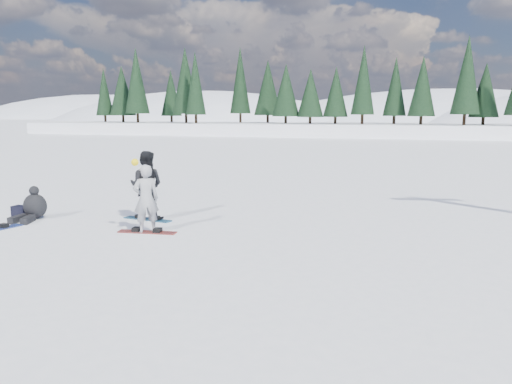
{
  "coord_description": "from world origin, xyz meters",
  "views": [
    {
      "loc": [
        7.15,
        -11.07,
        3.02
      ],
      "look_at": [
        3.68,
        0.33,
        1.1
      ],
      "focal_mm": 35.0,
      "sensor_mm": 36.0,
      "label": 1
    }
  ],
  "objects_px": {
    "snowboarder_woman": "(146,198)",
    "snowboarder_man": "(146,186)",
    "seated_rider": "(34,207)",
    "gear_bag": "(21,211)"
  },
  "relations": [
    {
      "from": "snowboarder_woman",
      "to": "seated_rider",
      "type": "xyz_separation_m",
      "value": [
        -3.87,
        0.51,
        -0.52
      ]
    },
    {
      "from": "snowboarder_woman",
      "to": "snowboarder_man",
      "type": "height_order",
      "value": "snowboarder_man"
    },
    {
      "from": "snowboarder_man",
      "to": "seated_rider",
      "type": "height_order",
      "value": "snowboarder_man"
    },
    {
      "from": "snowboarder_woman",
      "to": "gear_bag",
      "type": "height_order",
      "value": "snowboarder_woman"
    },
    {
      "from": "snowboarder_man",
      "to": "gear_bag",
      "type": "height_order",
      "value": "snowboarder_man"
    },
    {
      "from": "snowboarder_man",
      "to": "seated_rider",
      "type": "bearing_deg",
      "value": 6.01
    },
    {
      "from": "seated_rider",
      "to": "gear_bag",
      "type": "distance_m",
      "value": 0.78
    },
    {
      "from": "snowboarder_man",
      "to": "seated_rider",
      "type": "relative_size",
      "value": 1.66
    },
    {
      "from": "gear_bag",
      "to": "seated_rider",
      "type": "bearing_deg",
      "value": -20.44
    },
    {
      "from": "snowboarder_man",
      "to": "seated_rider",
      "type": "xyz_separation_m",
      "value": [
        -3.12,
        -0.86,
        -0.61
      ]
    }
  ]
}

